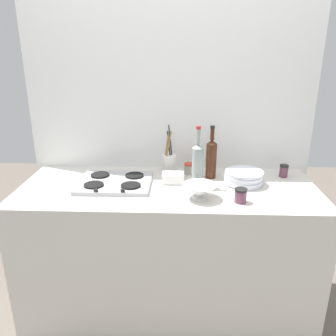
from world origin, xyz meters
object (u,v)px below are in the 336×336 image
at_px(mixing_bowl, 199,191).
at_px(condiment_jar_front, 284,171).
at_px(condiment_jar_spare, 241,195).
at_px(butter_dish, 173,178).
at_px(wine_bottle_leftmost, 197,164).
at_px(plate_stack, 244,177).
at_px(wine_bottle_mid_left, 211,158).
at_px(condiment_jar_rear, 189,168).
at_px(stovetop_hob, 115,182).
at_px(utensil_crock, 169,163).

xyz_separation_m(mixing_bowl, condiment_jar_front, (0.56, 0.36, -0.00)).
bearing_deg(condiment_jar_spare, butter_dish, 143.32).
height_order(wine_bottle_leftmost, condiment_jar_front, wine_bottle_leftmost).
relative_size(plate_stack, butter_dish, 1.77).
bearing_deg(plate_stack, butter_dish, 179.03).
bearing_deg(mixing_bowl, condiment_jar_spare, -10.29).
xyz_separation_m(wine_bottle_mid_left, condiment_jar_rear, (-0.14, 0.06, -0.10)).
height_order(plate_stack, condiment_jar_front, plate_stack).
relative_size(plate_stack, wine_bottle_mid_left, 0.70).
distance_m(wine_bottle_leftmost, wine_bottle_mid_left, 0.19).
relative_size(plate_stack, mixing_bowl, 1.24).
bearing_deg(plate_stack, condiment_jar_front, 24.94).
xyz_separation_m(stovetop_hob, condiment_jar_spare, (0.73, -0.23, 0.03)).
relative_size(plate_stack, wine_bottle_leftmost, 0.64).
relative_size(plate_stack, condiment_jar_spare, 3.01).
bearing_deg(butter_dish, wine_bottle_mid_left, 21.45).
relative_size(condiment_jar_front, condiment_jar_spare, 1.02).
distance_m(stovetop_hob, butter_dish, 0.36).
distance_m(mixing_bowl, condiment_jar_rear, 0.40).
height_order(butter_dish, condiment_jar_spare, condiment_jar_spare).
relative_size(wine_bottle_leftmost, utensil_crock, 1.13).
bearing_deg(condiment_jar_spare, condiment_jar_front, 49.58).
height_order(plate_stack, utensil_crock, utensil_crock).
bearing_deg(mixing_bowl, condiment_jar_rear, 96.84).
bearing_deg(utensil_crock, plate_stack, -18.76).
distance_m(mixing_bowl, condiment_jar_spare, 0.22).
bearing_deg(mixing_bowl, condiment_jar_front, 32.68).
distance_m(wine_bottle_leftmost, butter_dish, 0.20).
bearing_deg(butter_dish, mixing_bowl, -57.40).
bearing_deg(condiment_jar_front, mixing_bowl, -147.32).
bearing_deg(condiment_jar_rear, stovetop_hob, -155.75).
distance_m(stovetop_hob, condiment_jar_rear, 0.51).
height_order(utensil_crock, condiment_jar_front, utensil_crock).
distance_m(plate_stack, wine_bottle_mid_left, 0.24).
distance_m(stovetop_hob, condiment_jar_spare, 0.76).
height_order(wine_bottle_mid_left, condiment_jar_rear, wine_bottle_mid_left).
distance_m(plate_stack, condiment_jar_front, 0.31).
relative_size(wine_bottle_leftmost, condiment_jar_rear, 5.07).
bearing_deg(condiment_jar_front, condiment_jar_spare, -130.42).
bearing_deg(condiment_jar_front, butter_dish, -170.23).
bearing_deg(utensil_crock, condiment_jar_front, -2.03).
height_order(plate_stack, condiment_jar_rear, plate_stack).
relative_size(utensil_crock, condiment_jar_rear, 4.47).
bearing_deg(utensil_crock, wine_bottle_leftmost, -50.95).
relative_size(mixing_bowl, condiment_jar_rear, 2.61).
height_order(wine_bottle_leftmost, condiment_jar_spare, wine_bottle_leftmost).
relative_size(wine_bottle_leftmost, butter_dish, 2.76).
bearing_deg(stovetop_hob, wine_bottle_leftmost, -1.50).
height_order(mixing_bowl, utensil_crock, utensil_crock).
bearing_deg(wine_bottle_mid_left, condiment_jar_spare, -70.39).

